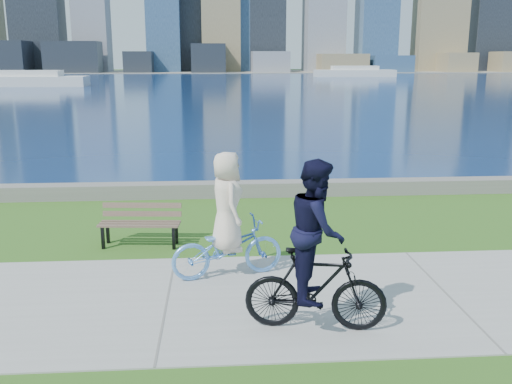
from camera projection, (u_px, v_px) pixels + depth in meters
ground at (167, 303)px, 7.95m from camera, size 320.00×320.00×0.00m
concrete_path at (167, 302)px, 7.95m from camera, size 80.00×3.50×0.02m
seawall at (187, 190)px, 13.93m from camera, size 90.00×0.50×0.35m
bay_water at (208, 82)px, 77.82m from camera, size 320.00×131.00×0.01m
far_shore at (210, 71)px, 134.10m from camera, size 320.00×30.00×0.12m
ferry_near at (28, 80)px, 66.77m from camera, size 13.62×3.89×1.85m
ferry_far at (355, 72)px, 99.63m from camera, size 13.88×3.97×1.88m
park_bench at (141, 221)px, 10.31m from camera, size 1.49×0.63×0.75m
cyclist_woman at (227, 231)px, 8.71m from camera, size 1.00×1.84×1.95m
cyclist_man at (316, 260)px, 6.95m from camera, size 0.81×1.81×2.16m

